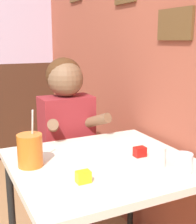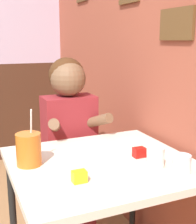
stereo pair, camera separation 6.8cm
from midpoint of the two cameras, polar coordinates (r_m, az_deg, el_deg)
The scene contains 8 objects.
brick_wall_right at distance 2.51m, azimuth 0.92°, elevation 12.88°, with size 0.08×4.62×2.70m.
main_table at distance 1.59m, azimuth -0.28°, elevation -11.59°, with size 0.88×0.82×0.77m.
person_seated at distance 2.11m, azimuth -6.63°, elevation -5.60°, with size 0.42×0.42×1.25m.
cocktail_pitcher at distance 1.52m, azimuth -13.60°, elevation -6.83°, with size 0.12×0.12×0.28m.
glass_near_pitcher at distance 1.47m, azimuth 14.09°, elevation -8.98°, with size 0.08×0.08×0.09m.
glass_center at distance 1.50m, azimuth 9.48°, elevation -8.06°, with size 0.08×0.08×0.10m.
condiment_ketchup at distance 1.62m, azimuth 6.45°, elevation -7.25°, with size 0.06×0.04×0.05m.
condiment_mustard at distance 1.34m, azimuth -4.19°, elevation -11.75°, with size 0.06×0.04×0.05m.
Camera 1 is at (0.24, -0.91, 1.36)m, focal length 50.00 mm.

